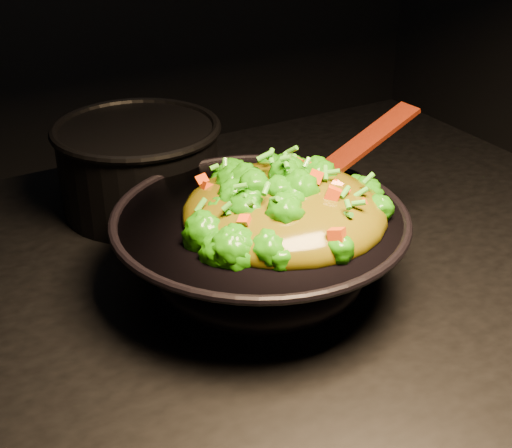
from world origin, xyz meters
TOP-DOWN VIEW (x-y plane):
  - wok at (-0.03, -0.05)m, footprint 0.48×0.48m
  - stir_fry at (-0.00, -0.07)m, footprint 0.32×0.32m
  - spatula at (0.12, -0.02)m, footprint 0.23×0.06m
  - back_pot at (-0.08, 0.23)m, footprint 0.26×0.26m

SIDE VIEW (x-z plane):
  - wok at x=-0.03m, z-range 0.90..1.00m
  - back_pot at x=-0.08m, z-range 0.90..1.04m
  - spatula at x=0.12m, z-range 0.99..1.09m
  - stir_fry at x=0.00m, z-range 1.00..1.09m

